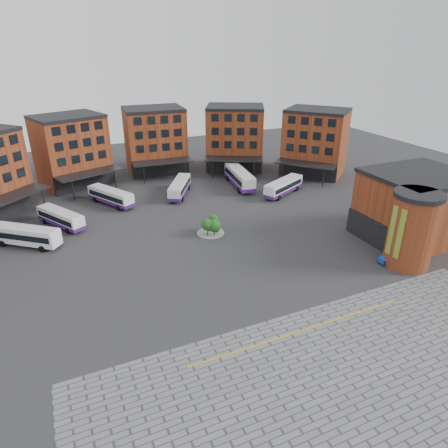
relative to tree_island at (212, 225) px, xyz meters
name	(u,v)px	position (x,y,z in m)	size (l,w,h in m)	color
ground	(231,272)	(-2.06, -11.52, -1.63)	(160.00, 160.00, 0.00)	#28282B
paving_zone	(352,384)	(-0.06, -33.52, -1.62)	(50.00, 22.00, 0.02)	slate
yellow_line	(302,331)	(-0.06, -25.52, -1.60)	(26.00, 0.15, 0.02)	gold
main_building	(130,155)	(-6.83, 26.73, 5.59)	(94.14, 42.48, 14.60)	brown
east_building	(414,210)	(26.64, -14.57, 3.66)	(17.40, 15.40, 10.60)	brown
tree_island	(212,225)	(0.00, 0.00, 0.00)	(4.40, 4.40, 2.89)	gray
bus_a	(26,235)	(-27.04, 7.86, 0.17)	(9.93, 8.56, 3.03)	white
bus_b	(61,218)	(-21.79, 13.01, -0.09)	(7.10, 9.90, 2.84)	white
bus_c	(111,196)	(-12.52, 19.65, -0.02)	(7.32, 10.43, 2.98)	white
bus_d	(180,187)	(0.91, 19.18, -0.01)	(7.47, 10.45, 3.00)	white
bus_e	(239,177)	(14.17, 19.20, 0.29)	(4.55, 12.89, 3.56)	silver
bus_f	(284,186)	(20.10, 11.14, 0.01)	(10.73, 7.04, 3.03)	white
blue_car	(391,259)	(19.45, -18.32, -1.02)	(1.29, 3.70, 1.22)	navy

